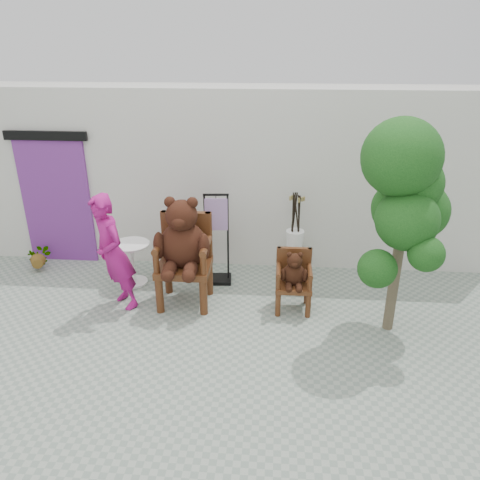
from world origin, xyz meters
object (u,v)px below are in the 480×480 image
at_px(tree, 407,192).
at_px(chair_big, 183,245).
at_px(cafe_table, 132,259).
at_px(person, 113,253).
at_px(display_stand, 217,249).
at_px(stool_bucket, 295,241).
at_px(chair_small, 294,275).

bearing_deg(tree, chair_big, 171.68).
bearing_deg(cafe_table, person, -90.23).
xyz_separation_m(chair_big, tree, (2.94, -0.43, 1.01)).
relative_size(cafe_table, tree, 0.24).
xyz_separation_m(chair_big, cafe_table, (-0.97, 0.53, -0.51)).
relative_size(cafe_table, display_stand, 0.47).
bearing_deg(stool_bucket, chair_big, -148.74).
height_order(person, cafe_table, person).
relative_size(display_stand, tree, 0.52).
relative_size(chair_big, tree, 0.58).
xyz_separation_m(chair_big, person, (-0.97, -0.24, -0.06)).
height_order(person, display_stand, person).
xyz_separation_m(cafe_table, tree, (3.91, -0.96, 1.52)).
distance_m(chair_big, cafe_table, 1.22).
xyz_separation_m(chair_big, stool_bucket, (1.66, 1.00, -0.31)).
distance_m(cafe_table, display_stand, 1.38).
xyz_separation_m(person, stool_bucket, (2.63, 1.24, -0.25)).
bearing_deg(chair_small, person, -175.93).
distance_m(stool_bucket, tree, 2.33).
relative_size(chair_small, tree, 0.32).
distance_m(chair_big, display_stand, 0.89).
height_order(chair_big, stool_bucket, chair_big).
bearing_deg(chair_small, stool_bucket, 87.88).
bearing_deg(tree, display_stand, 156.02).
height_order(chair_small, tree, tree).
bearing_deg(chair_small, chair_big, 178.14).
xyz_separation_m(chair_small, tree, (1.32, -0.38, 1.41)).
relative_size(chair_small, cafe_table, 1.32).
bearing_deg(person, tree, 42.47).
bearing_deg(tree, chair_small, 164.08).
height_order(chair_big, chair_small, chair_big).
bearing_deg(tree, cafe_table, 166.16).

